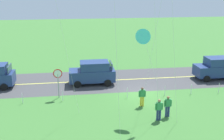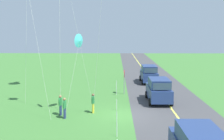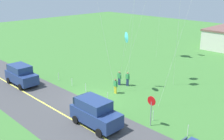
{
  "view_description": "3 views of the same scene",
  "coord_description": "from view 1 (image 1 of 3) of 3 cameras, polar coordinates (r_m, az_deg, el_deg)",
  "views": [
    {
      "loc": [
        5.74,
        22.39,
        9.19
      ],
      "look_at": [
        2.68,
        0.79,
        2.56
      ],
      "focal_mm": 44.35,
      "sensor_mm": 36.0,
      "label": 1
    },
    {
      "loc": [
        -20.62,
        0.77,
        6.57
      ],
      "look_at": [
        3.73,
        1.12,
        3.06
      ],
      "focal_mm": 43.3,
      "sensor_mm": 36.0,
      "label": 2
    },
    {
      "loc": [
        18.62,
        -15.81,
        10.98
      ],
      "look_at": [
        2.13,
        0.52,
        3.41
      ],
      "focal_mm": 43.01,
      "sensor_mm": 36.0,
      "label": 3
    }
  ],
  "objects": [
    {
      "name": "fence_post_0",
      "position": [
        26.64,
        21.18,
        -3.43
      ],
      "size": [
        0.05,
        0.05,
        0.9
      ],
      "primitive_type": "cylinder",
      "color": "silver",
      "rests_on": "ground"
    },
    {
      "name": "ground_plane",
      "position": [
        24.89,
        5.89,
        -4.97
      ],
      "size": [
        120.0,
        120.0,
        0.1
      ],
      "primitive_type": "cube",
      "color": "#3D7533"
    },
    {
      "name": "stop_sign",
      "position": [
        23.71,
        -11.09,
        -1.57
      ],
      "size": [
        0.76,
        0.08,
        2.56
      ],
      "color": "gray",
      "rests_on": "ground"
    },
    {
      "name": "person_adult_near",
      "position": [
        22.08,
        6.23,
        -5.35
      ],
      "size": [
        0.58,
        0.22,
        1.6
      ],
      "rotation": [
        0.0,
        0.0,
        4.11
      ],
      "color": "yellow",
      "rests_on": "ground"
    },
    {
      "name": "fence_post_4",
      "position": [
        23.41,
        -10.14,
        -5.29
      ],
      "size": [
        0.05,
        0.05,
        0.9
      ],
      "primitive_type": "cylinder",
      "color": "silver",
      "rests_on": "ground"
    },
    {
      "name": "car_suv_foreground",
      "position": [
        26.9,
        -3.99,
        -0.52
      ],
      "size": [
        4.4,
        2.12,
        2.24
      ],
      "color": "navy",
      "rests_on": "ground"
    },
    {
      "name": "asphalt_road",
      "position": [
        28.52,
        4.0,
        -1.92
      ],
      "size": [
        120.0,
        7.0,
        0.0
      ],
      "primitive_type": "cube",
      "color": "#424244",
      "rests_on": "ground"
    },
    {
      "name": "fence_post_2",
      "position": [
        24.63,
        10.86,
        -4.19
      ],
      "size": [
        0.05,
        0.05,
        0.9
      ],
      "primitive_type": "cylinder",
      "color": "silver",
      "rests_on": "ground"
    },
    {
      "name": "fence_post_1",
      "position": [
        25.49,
        16.02,
        -3.83
      ],
      "size": [
        0.05,
        0.05,
        0.9
      ],
      "primitive_type": "cylinder",
      "color": "silver",
      "rests_on": "ground"
    },
    {
      "name": "car_parked_west_near",
      "position": [
        30.37,
        20.86,
        0.43
      ],
      "size": [
        4.4,
        2.12,
        2.24
      ],
      "color": "navy",
      "rests_on": "ground"
    },
    {
      "name": "fence_post_3",
      "position": [
        23.79,
        3.17,
        -4.67
      ],
      "size": [
        0.05,
        0.05,
        0.9
      ],
      "primitive_type": "cylinder",
      "color": "silver",
      "rests_on": "ground"
    },
    {
      "name": "kite_yellow_high",
      "position": [
        19.62,
        6.47,
        6.86
      ],
      "size": [
        2.29,
        1.33,
        6.37
      ],
      "color": "silver",
      "rests_on": "ground"
    },
    {
      "name": "person_child_watcher",
      "position": [
        20.68,
        11.42,
        -7.19
      ],
      "size": [
        0.58,
        0.22,
        1.6
      ],
      "rotation": [
        0.0,
        0.0,
        5.19
      ],
      "color": "navy",
      "rests_on": "ground"
    },
    {
      "name": "road_centre_stripe",
      "position": [
        28.52,
        4.0,
        -1.91
      ],
      "size": [
        120.0,
        0.16,
        0.0
      ],
      "primitive_type": "cube",
      "color": "#E5E04C",
      "rests_on": "asphalt_road"
    },
    {
      "name": "fence_post_5",
      "position": [
        23.78,
        -17.99,
        -5.53
      ],
      "size": [
        0.05,
        0.05,
        0.9
      ],
      "primitive_type": "cylinder",
      "color": "silver",
      "rests_on": "ground"
    },
    {
      "name": "person_adult_companion",
      "position": [
        20.02,
        9.65,
        -7.92
      ],
      "size": [
        0.58,
        0.22,
        1.6
      ],
      "rotation": [
        0.0,
        0.0,
        0.37
      ],
      "color": "navy",
      "rests_on": "ground"
    }
  ]
}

